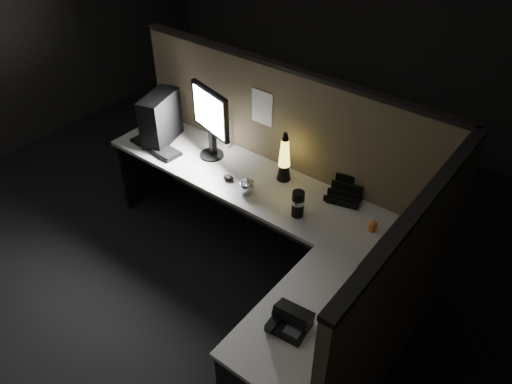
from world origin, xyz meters
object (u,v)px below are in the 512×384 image
Objects in this scene: monitor at (210,117)px; lava_lamp at (284,160)px; keyboard at (156,147)px; desk_phone at (290,320)px; pc_tower at (160,118)px.

monitor reaches higher than lava_lamp.
monitor reaches higher than keyboard.
monitor is at bearing -172.41° from lava_lamp.
desk_phone is at bearing -53.23° from lava_lamp.
lava_lamp is (1.06, 0.29, 0.15)m from keyboard.
lava_lamp is at bearing 121.35° from desk_phone.
lava_lamp reaches higher than keyboard.
monitor reaches higher than desk_phone.
pc_tower is at bearing 113.48° from keyboard.
desk_phone is at bearing -41.16° from pc_tower.
pc_tower reaches higher than keyboard.
monitor is (0.47, 0.09, 0.14)m from pc_tower.
monitor is 1.19× the size of keyboard.
desk_phone is at bearing -19.31° from monitor.
pc_tower is at bearing 149.40° from desk_phone.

